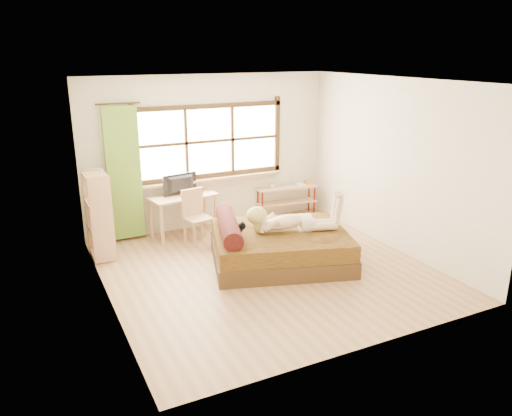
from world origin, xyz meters
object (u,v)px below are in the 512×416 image
chair (196,213)px  woman (291,212)px  kitten (234,229)px  bed (277,246)px  bookshelf (99,215)px  pipe_shelf (287,194)px  desk (183,201)px

chair → woman: bearing=-65.6°
chair → kitten: bearing=-94.6°
bed → bookshelf: bookshelf is taller
kitten → bookshelf: bookshelf is taller
chair → pipe_shelf: chair is taller
bed → desk: size_ratio=1.97×
kitten → desk: size_ratio=0.25×
kitten → bookshelf: (-1.67, 1.31, 0.06)m
pipe_shelf → bookshelf: size_ratio=0.91×
bed → woman: size_ratio=1.70×
woman → chair: 1.79m
desk → chair: chair is taller
woman → chair: woman is taller
bookshelf → chair: bearing=-0.2°
chair → bookshelf: bearing=170.1°
kitten → chair: chair is taller
bed → chair: (-0.79, 1.39, 0.22)m
desk → bookshelf: (-1.46, -0.37, 0.06)m
bed → woman: 0.57m
pipe_shelf → bookshelf: 3.62m
desk → pipe_shelf: desk is taller
bookshelf → woman: bearing=-30.0°
bed → kitten: bed is taller
woman → pipe_shelf: size_ratio=1.15×
woman → bed: bearing=179.1°
bed → desk: (-0.88, 1.76, 0.35)m
kitten → chair: bearing=112.6°
woman → desk: size_ratio=1.16×
bed → desk: bearing=133.8°
bed → woman: woman is taller
desk → bookshelf: bearing=-175.7°
bed → kitten: size_ratio=7.95×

